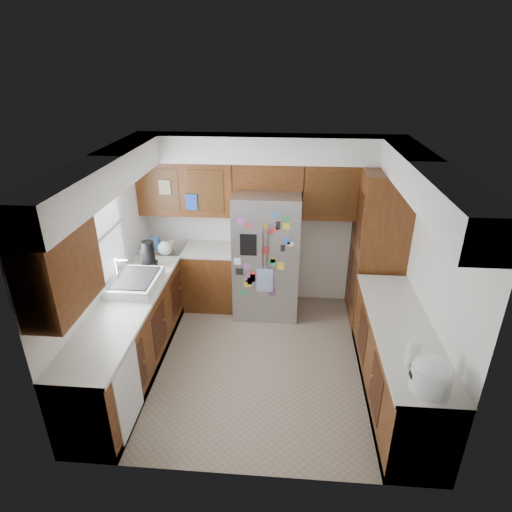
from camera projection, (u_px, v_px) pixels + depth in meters
The scene contains 12 objects.
floor at pixel (260, 361), 5.29m from camera, with size 3.60×3.60×0.00m, color gray.
room_shell at pixel (254, 211), 4.86m from camera, with size 3.64×3.24×2.52m.
left_counter_run at pixel (150, 325), 5.23m from camera, with size 1.36×3.20×0.92m.
right_counter_run at pixel (397, 365), 4.57m from camera, with size 0.63×2.25×0.92m.
pantry at pixel (377, 248), 5.76m from camera, with size 0.60×0.90×2.15m, color #46200D.
fridge at pixel (267, 254), 6.00m from camera, with size 0.90×0.79×1.80m.
bridge_cabinet at pixel (269, 175), 5.75m from camera, with size 0.96×0.34×0.35m, color #46200D.
fridge_top_items at pixel (264, 153), 5.58m from camera, with size 0.93×0.29×0.28m.
sink_assembly at pixel (135, 282), 5.07m from camera, with size 0.52×0.70×0.37m.
left_counter_clutter at pixel (155, 252), 5.71m from camera, with size 0.38×0.89×0.38m.
rice_cooker at pixel (432, 374), 3.48m from camera, with size 0.34×0.33×0.29m.
paper_towel at pixel (413, 353), 3.76m from camera, with size 0.12×0.12×0.26m, color white.
Camera 1 is at (0.29, -4.23, 3.42)m, focal length 30.00 mm.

